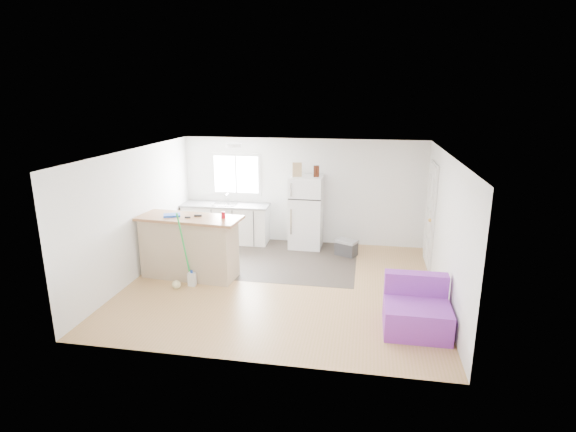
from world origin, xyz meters
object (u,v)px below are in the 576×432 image
object	(u,v)px
purple_seat	(416,311)
cardboard_box	(297,170)
refrigerator	(306,212)
cooler	(346,247)
kitchen_cabinets	(226,223)
mop	(178,276)
red_cup	(223,215)
bottle_right	(318,171)
bottle_left	(315,171)
cleaner_jug	(192,279)
peninsula	(190,247)
blue_tray	(172,215)

from	to	relation	value
purple_seat	cardboard_box	distance (m)	4.29
refrigerator	cooler	bearing A→B (deg)	-22.54
kitchen_cabinets	mop	xyz separation A→B (m)	(-0.05, -2.66, -0.23)
refrigerator	red_cup	distance (m)	2.45
mop	bottle_right	bearing A→B (deg)	56.94
purple_seat	bottle_right	distance (m)	4.07
kitchen_cabinets	bottle_left	bearing A→B (deg)	-4.62
mop	bottle_right	xyz separation A→B (m)	(2.18, 2.56, 1.51)
bottle_right	cardboard_box	bearing A→B (deg)	-177.77
cleaner_jug	bottle_left	size ratio (longest dim) A/B	1.18
cleaner_jug	red_cup	bearing A→B (deg)	43.84
purple_seat	peninsula	bearing A→B (deg)	162.15
purple_seat	cleaner_jug	distance (m)	3.93
cardboard_box	bottle_left	world-z (taller)	cardboard_box
cleaner_jug	blue_tray	size ratio (longest dim) A/B	0.98
red_cup	bottle_left	world-z (taller)	bottle_left
red_cup	refrigerator	bearing A→B (deg)	58.97
kitchen_cabinets	cooler	world-z (taller)	kitchen_cabinets
cooler	blue_tray	distance (m)	3.72
peninsula	blue_tray	xyz separation A→B (m)	(-0.30, -0.01, 0.60)
mop	cardboard_box	size ratio (longest dim) A/B	4.73
kitchen_cabinets	cardboard_box	xyz separation A→B (m)	(1.68, -0.11, 1.31)
blue_tray	bottle_left	xyz separation A→B (m)	(2.42, 2.02, 0.55)
cooler	mop	world-z (taller)	mop
cooler	bottle_left	world-z (taller)	bottle_left
peninsula	mop	xyz separation A→B (m)	(-0.02, -0.54, -0.36)
peninsula	refrigerator	size ratio (longest dim) A/B	1.21
cooler	purple_seat	xyz separation A→B (m)	(1.16, -2.97, 0.11)
cardboard_box	bottle_right	distance (m)	0.45
blue_tray	peninsula	bearing A→B (deg)	2.56
cardboard_box	bottle_right	world-z (taller)	cardboard_box
bottle_right	blue_tray	bearing A→B (deg)	-140.45
refrigerator	cardboard_box	xyz separation A→B (m)	(-0.20, -0.07, 0.96)
cleaner_jug	refrigerator	bearing A→B (deg)	57.44
red_cup	cleaner_jug	bearing A→B (deg)	-138.30
kitchen_cabinets	bottle_right	xyz separation A→B (m)	(2.13, -0.10, 1.29)
peninsula	mop	size ratio (longest dim) A/B	1.38
kitchen_cabinets	bottle_left	xyz separation A→B (m)	(2.08, -0.12, 1.29)
cooler	bottle_left	xyz separation A→B (m)	(-0.74, 0.33, 1.57)
refrigerator	red_cup	bearing A→B (deg)	-119.95
peninsula	cooler	size ratio (longest dim) A/B	3.69
kitchen_cabinets	mop	size ratio (longest dim) A/B	1.43
kitchen_cabinets	peninsula	xyz separation A→B (m)	(-0.03, -2.12, 0.13)
mop	bottle_left	distance (m)	3.65
kitchen_cabinets	cooler	distance (m)	2.86
cooler	red_cup	world-z (taller)	red_cup
cleaner_jug	blue_tray	xyz separation A→B (m)	(-0.49, 0.41, 1.06)
cooler	red_cup	distance (m)	2.93
purple_seat	cooler	bearing A→B (deg)	111.43
cleaner_jug	bottle_right	xyz separation A→B (m)	(1.98, 2.44, 1.62)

